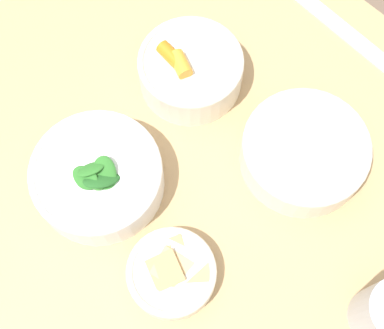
% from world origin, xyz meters
% --- Properties ---
extents(ground_plane, '(10.00, 10.00, 0.00)m').
position_xyz_m(ground_plane, '(0.00, 0.00, 0.00)').
color(ground_plane, brown).
extents(dining_table, '(1.02, 0.81, 0.74)m').
position_xyz_m(dining_table, '(0.00, 0.00, 0.62)').
color(dining_table, tan).
rests_on(dining_table, ground_plane).
extents(bowl_carrots, '(0.17, 0.17, 0.08)m').
position_xyz_m(bowl_carrots, '(-0.09, 0.07, 0.78)').
color(bowl_carrots, silver).
rests_on(bowl_carrots, dining_table).
extents(bowl_greens, '(0.19, 0.19, 0.09)m').
position_xyz_m(bowl_greens, '(-0.06, -0.15, 0.78)').
color(bowl_greens, white).
rests_on(bowl_greens, dining_table).
extents(bowl_beans_hotdog, '(0.19, 0.19, 0.06)m').
position_xyz_m(bowl_beans_hotdog, '(0.12, 0.10, 0.77)').
color(bowl_beans_hotdog, silver).
rests_on(bowl_beans_hotdog, dining_table).
extents(bowl_cookies, '(0.13, 0.13, 0.04)m').
position_xyz_m(bowl_cookies, '(0.11, -0.17, 0.77)').
color(bowl_cookies, silver).
rests_on(bowl_cookies, dining_table).
extents(ruler, '(0.33, 0.04, 0.00)m').
position_xyz_m(ruler, '(-0.03, 0.33, 0.75)').
color(ruler, silver).
rests_on(ruler, dining_table).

